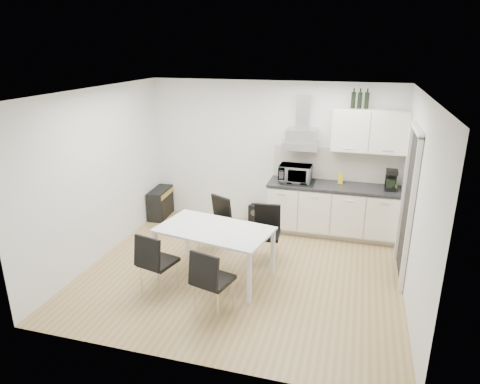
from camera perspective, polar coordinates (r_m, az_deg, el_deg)
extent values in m
plane|color=tan|center=(6.42, 0.26, -10.56)|extent=(4.50, 4.50, 0.00)
cube|color=white|center=(7.76, 4.24, 5.02)|extent=(4.50, 0.10, 2.60)
cube|color=white|center=(4.14, -7.19, -7.99)|extent=(4.50, 0.10, 2.60)
cube|color=white|center=(6.82, -18.29, 2.11)|extent=(0.10, 4.00, 2.60)
cube|color=white|center=(5.75, 22.44, -1.47)|extent=(0.10, 4.00, 2.60)
plane|color=white|center=(5.61, 0.30, 13.18)|extent=(4.50, 4.50, 0.00)
cube|color=white|center=(6.34, 21.32, -1.88)|extent=(0.08, 1.04, 2.10)
cube|color=beige|center=(7.78, 11.96, -5.05)|extent=(2.16, 0.52, 0.10)
cube|color=silver|center=(7.59, 12.16, -2.21)|extent=(2.20, 0.60, 0.76)
cube|color=#28282B|center=(7.44, 12.38, 0.79)|extent=(2.22, 0.64, 0.04)
cube|color=beige|center=(7.64, 12.70, 3.67)|extent=(2.20, 0.02, 0.58)
cube|color=silver|center=(7.33, 16.91, 7.83)|extent=(1.20, 0.35, 0.70)
cube|color=silver|center=(7.38, 8.17, 6.94)|extent=(0.60, 0.46, 0.30)
cube|color=silver|center=(7.41, 8.45, 10.51)|extent=(0.22, 0.20, 0.55)
imported|color=silver|center=(7.43, 7.39, 2.70)|extent=(0.54, 0.30, 0.37)
cube|color=yellow|center=(7.51, 13.26, 1.77)|extent=(0.08, 0.04, 0.18)
cylinder|color=brown|center=(7.39, 19.59, 0.61)|extent=(0.04, 0.04, 0.11)
cylinder|color=#4C6626|center=(7.40, 20.05, 0.56)|extent=(0.04, 0.04, 0.11)
cylinder|color=black|center=(7.26, 14.89, 11.99)|extent=(0.07, 0.07, 0.32)
cylinder|color=black|center=(7.25, 15.69, 11.92)|extent=(0.07, 0.07, 0.32)
cylinder|color=black|center=(7.25, 16.57, 11.84)|extent=(0.07, 0.07, 0.32)
cube|color=white|center=(5.99, -3.44, -5.02)|extent=(1.69, 1.16, 0.03)
cube|color=white|center=(6.23, -11.09, -8.20)|extent=(0.06, 0.06, 0.72)
cube|color=white|center=(5.55, 1.25, -11.42)|extent=(0.06, 0.06, 0.72)
cube|color=white|center=(6.80, -7.09, -5.55)|extent=(0.06, 0.06, 0.72)
cube|color=white|center=(6.19, 4.38, -8.07)|extent=(0.06, 0.06, 0.72)
cube|color=black|center=(8.40, -10.53, -1.44)|extent=(0.32, 0.69, 0.56)
cube|color=gold|center=(8.28, -9.71, -0.23)|extent=(0.05, 0.60, 0.09)
cube|color=black|center=(8.07, 2.00, -2.84)|extent=(0.24, 0.22, 0.33)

